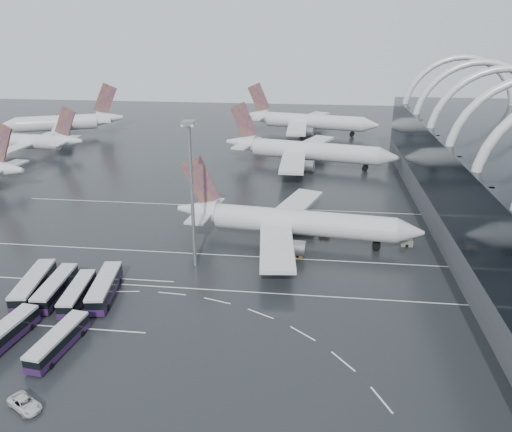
# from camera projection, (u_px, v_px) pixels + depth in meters

# --- Properties ---
(ground) EXTENTS (420.00, 420.00, 0.00)m
(ground) POSITION_uv_depth(u_px,v_px,m) (228.00, 285.00, 89.39)
(ground) COLOR black
(ground) RESTS_ON ground
(lane_marking_near) EXTENTS (120.00, 0.25, 0.01)m
(lane_marking_near) POSITION_uv_depth(u_px,v_px,m) (226.00, 291.00, 87.54)
(lane_marking_near) COLOR white
(lane_marking_near) RESTS_ON ground
(lane_marking_mid) EXTENTS (120.00, 0.25, 0.01)m
(lane_marking_mid) POSITION_uv_depth(u_px,v_px,m) (238.00, 256.00, 100.48)
(lane_marking_mid) COLOR white
(lane_marking_mid) RESTS_ON ground
(lane_marking_far) EXTENTS (120.00, 0.25, 0.01)m
(lane_marking_far) POSITION_uv_depth(u_px,v_px,m) (255.00, 208.00, 126.37)
(lane_marking_far) COLOR white
(lane_marking_far) RESTS_ON ground
(bus_bay_line_south) EXTENTS (28.00, 0.25, 0.01)m
(bus_bay_line_south) POSITION_uv_depth(u_px,v_px,m) (58.00, 327.00, 77.20)
(bus_bay_line_south) COLOR white
(bus_bay_line_south) RESTS_ON ground
(bus_bay_line_north) EXTENTS (28.00, 0.25, 0.01)m
(bus_bay_line_north) POSITION_uv_depth(u_px,v_px,m) (100.00, 277.00, 92.00)
(bus_bay_line_north) COLOR white
(bus_bay_line_north) RESTS_ON ground
(airliner_main) EXTENTS (52.50, 45.76, 17.77)m
(airliner_main) POSITION_uv_depth(u_px,v_px,m) (291.00, 222.00, 105.39)
(airliner_main) COLOR silver
(airliner_main) RESTS_ON ground
(airliner_gate_b) EXTENTS (56.51, 50.00, 19.72)m
(airliner_gate_b) POSITION_uv_depth(u_px,v_px,m) (306.00, 151.00, 160.76)
(airliner_gate_b) COLOR silver
(airliner_gate_b) RESTS_ON ground
(airliner_gate_c) EXTENTS (56.49, 51.29, 20.21)m
(airliner_gate_c) POSITION_uv_depth(u_px,v_px,m) (307.00, 122.00, 207.13)
(airliner_gate_c) COLOR silver
(airliner_gate_c) RESTS_ON ground
(jet_remote_mid) EXTENTS (40.10, 32.28, 17.49)m
(jet_remote_mid) POSITION_uv_depth(u_px,v_px,m) (32.00, 142.00, 175.33)
(jet_remote_mid) COLOR silver
(jet_remote_mid) RESTS_ON ground
(jet_remote_far) EXTENTS (46.29, 37.73, 20.83)m
(jet_remote_far) POSITION_uv_depth(u_px,v_px,m) (66.00, 123.00, 203.41)
(jet_remote_far) COLOR silver
(jet_remote_far) RESTS_ON ground
(bus_row_near_a) EXTENTS (5.20, 14.30, 3.44)m
(bus_row_near_a) POSITION_uv_depth(u_px,v_px,m) (34.00, 285.00, 85.53)
(bus_row_near_a) COLOR #26123A
(bus_row_near_a) RESTS_ON ground
(bus_row_near_b) EXTENTS (3.71, 13.03, 3.17)m
(bus_row_near_b) POSITION_uv_depth(u_px,v_px,m) (56.00, 288.00, 84.99)
(bus_row_near_b) COLOR #26123A
(bus_row_near_b) RESTS_ON ground
(bus_row_near_c) EXTENTS (4.06, 12.34, 2.98)m
(bus_row_near_c) POSITION_uv_depth(u_px,v_px,m) (78.00, 293.00, 83.48)
(bus_row_near_c) COLOR #26123A
(bus_row_near_c) RESTS_ON ground
(bus_row_near_d) EXTENTS (5.02, 13.93, 3.35)m
(bus_row_near_d) POSITION_uv_depth(u_px,v_px,m) (105.00, 287.00, 84.92)
(bus_row_near_d) COLOR #26123A
(bus_row_near_d) RESTS_ON ground
(bus_row_far_a) EXTENTS (4.30, 12.70, 3.07)m
(bus_row_far_a) POSITION_uv_depth(u_px,v_px,m) (4.00, 334.00, 72.45)
(bus_row_far_a) COLOR #26123A
(bus_row_far_a) RESTS_ON ground
(bus_row_far_c) EXTENTS (4.16, 12.32, 2.97)m
(bus_row_far_c) POSITION_uv_depth(u_px,v_px,m) (58.00, 341.00, 71.03)
(bus_row_far_c) COLOR #26123A
(bus_row_far_c) RESTS_ON ground
(van_curve_a) EXTENTS (5.42, 4.44, 1.37)m
(van_curve_a) POSITION_uv_depth(u_px,v_px,m) (25.00, 404.00, 60.76)
(van_curve_a) COLOR silver
(van_curve_a) RESTS_ON ground
(floodlight_mast) EXTENTS (2.15, 2.15, 28.02)m
(floodlight_mast) POSITION_uv_depth(u_px,v_px,m) (191.00, 178.00, 90.24)
(floodlight_mast) COLOR gray
(floodlight_mast) RESTS_ON ground
(gse_cart_belly_a) EXTENTS (2.35, 1.39, 1.28)m
(gse_cart_belly_a) POSITION_uv_depth(u_px,v_px,m) (324.00, 232.00, 110.03)
(gse_cart_belly_a) COLOR gold
(gse_cart_belly_a) RESTS_ON ground
(gse_cart_belly_b) EXTENTS (2.06, 1.22, 1.12)m
(gse_cart_belly_b) POSITION_uv_depth(u_px,v_px,m) (343.00, 217.00, 118.75)
(gse_cart_belly_b) COLOR slate
(gse_cart_belly_b) RESTS_ON ground
(gse_cart_belly_c) EXTENTS (2.05, 1.21, 1.12)m
(gse_cart_belly_c) POSITION_uv_depth(u_px,v_px,m) (298.00, 254.00, 100.01)
(gse_cart_belly_c) COLOR gold
(gse_cart_belly_c) RESTS_ON ground
(gse_cart_belly_d) EXTENTS (2.47, 1.46, 1.35)m
(gse_cart_belly_d) POSITION_uv_depth(u_px,v_px,m) (407.00, 243.00, 104.76)
(gse_cart_belly_d) COLOR slate
(gse_cart_belly_d) RESTS_ON ground
(gse_cart_belly_e) EXTENTS (2.04, 1.20, 1.11)m
(gse_cart_belly_e) POSITION_uv_depth(u_px,v_px,m) (325.00, 226.00, 113.74)
(gse_cart_belly_e) COLOR gold
(gse_cart_belly_e) RESTS_ON ground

